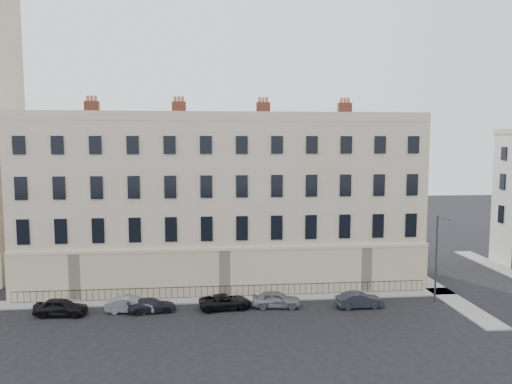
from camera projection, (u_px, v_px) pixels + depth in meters
ground at (307, 317)px, 37.80m from camera, size 160.00×160.00×0.00m
terrace at (222, 201)px, 48.28m from camera, size 36.22×12.22×17.00m
pavement_terrace at (178, 300)px, 41.75m from camera, size 48.00×2.00×0.12m
pavement_east_return at (426, 282)px, 46.99m from camera, size 2.00×24.00×0.12m
railings at (225, 291)px, 42.49m from camera, size 35.00×0.04×0.96m
car_a at (61, 307)px, 38.12m from camera, size 4.11×1.96×1.36m
car_b at (131, 304)px, 38.92m from camera, size 3.92×1.67×1.26m
car_c at (152, 305)px, 38.96m from camera, size 3.88×1.97×1.08m
car_d at (225, 302)px, 39.70m from camera, size 4.37×2.41×1.16m
car_e at (276, 299)px, 40.04m from camera, size 4.03×1.98×1.32m
car_f at (359, 300)px, 40.00m from camera, size 3.81×1.46×1.24m
streetlamp at (437, 254)px, 41.01m from camera, size 0.53×1.54×7.26m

